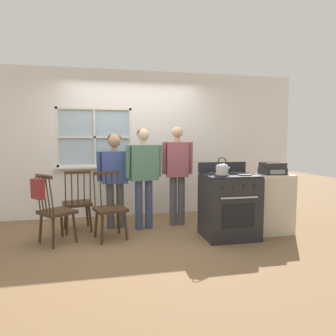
# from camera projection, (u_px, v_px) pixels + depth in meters

# --- Properties ---
(ground_plane) EXTENTS (16.00, 16.00, 0.00)m
(ground_plane) POSITION_uv_depth(u_px,v_px,m) (143.00, 237.00, 4.38)
(ground_plane) COLOR brown
(wall_back) EXTENTS (6.40, 0.16, 2.70)m
(wall_back) POSITION_uv_depth(u_px,v_px,m) (136.00, 144.00, 5.63)
(wall_back) COLOR white
(wall_back) RESTS_ON ground_plane
(chair_by_window) EXTENTS (0.57, 0.58, 0.96)m
(chair_by_window) POSITION_uv_depth(u_px,v_px,m) (56.00, 212.00, 4.10)
(chair_by_window) COLOR #3D2819
(chair_by_window) RESTS_ON ground_plane
(chair_near_wall) EXTENTS (0.51, 0.50, 0.96)m
(chair_near_wall) POSITION_uv_depth(u_px,v_px,m) (110.00, 209.00, 4.30)
(chair_near_wall) COLOR #3D2819
(chair_near_wall) RESTS_ON ground_plane
(chair_center_cluster) EXTENTS (0.49, 0.48, 0.96)m
(chair_center_cluster) POSITION_uv_depth(u_px,v_px,m) (77.00, 203.00, 4.66)
(chair_center_cluster) COLOR #3D2819
(chair_center_cluster) RESTS_ON ground_plane
(person_elderly_left) EXTENTS (0.56, 0.23, 1.52)m
(person_elderly_left) POSITION_uv_depth(u_px,v_px,m) (115.00, 171.00, 4.79)
(person_elderly_left) COLOR #4C4C51
(person_elderly_left) RESTS_ON ground_plane
(person_teen_center) EXTENTS (0.60, 0.30, 1.60)m
(person_teen_center) POSITION_uv_depth(u_px,v_px,m) (144.00, 169.00, 4.73)
(person_teen_center) COLOR #384766
(person_teen_center) RESTS_ON ground_plane
(person_adult_right) EXTENTS (0.52, 0.25, 1.64)m
(person_adult_right) POSITION_uv_depth(u_px,v_px,m) (177.00, 167.00, 4.96)
(person_adult_right) COLOR #4C4C51
(person_adult_right) RESTS_ON ground_plane
(stove) EXTENTS (0.76, 0.68, 1.08)m
(stove) POSITION_uv_depth(u_px,v_px,m) (229.00, 205.00, 4.36)
(stove) COLOR #232326
(stove) RESTS_ON ground_plane
(kettle) EXTENTS (0.21, 0.17, 0.25)m
(kettle) POSITION_uv_depth(u_px,v_px,m) (222.00, 169.00, 4.15)
(kettle) COLOR #B7B7BC
(kettle) RESTS_ON stove
(potted_plant) EXTENTS (0.17, 0.17, 0.21)m
(potted_plant) POSITION_uv_depth(u_px,v_px,m) (112.00, 163.00, 5.49)
(potted_plant) COLOR #935B3D
(potted_plant) RESTS_ON wall_back
(handbag) EXTENTS (0.25, 0.25, 0.31)m
(handbag) POSITION_uv_depth(u_px,v_px,m) (38.00, 188.00, 3.89)
(handbag) COLOR maroon
(handbag) RESTS_ON chair_by_window
(side_counter) EXTENTS (0.55, 0.50, 0.90)m
(side_counter) POSITION_uv_depth(u_px,v_px,m) (271.00, 203.00, 4.62)
(side_counter) COLOR beige
(side_counter) RESTS_ON ground_plane
(stereo) EXTENTS (0.34, 0.29, 0.18)m
(stereo) POSITION_uv_depth(u_px,v_px,m) (273.00, 169.00, 4.55)
(stereo) COLOR #232326
(stereo) RESTS_ON side_counter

